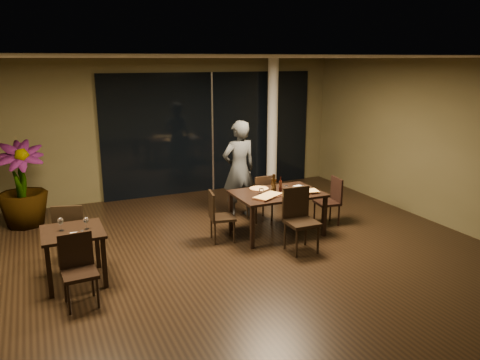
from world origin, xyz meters
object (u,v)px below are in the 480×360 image
object	(u,v)px
chair_main_near	(299,216)
chair_main_right	(331,198)
main_table	(277,197)
chair_main_far	(262,196)
bottle_a	(273,183)
bottle_c	(274,183)
chair_side_far	(71,230)
chair_main_left	(218,214)
side_table	(73,239)
chair_side_near	(78,266)
diner	(239,170)
bottle_b	(281,184)
potted_plant	(21,185)

from	to	relation	value
chair_main_near	chair_main_right	world-z (taller)	chair_main_near
main_table	chair_main_right	world-z (taller)	chair_main_right
chair_main_far	bottle_a	xyz separation A→B (m)	(-0.09, -0.60, 0.40)
main_table	bottle_c	xyz separation A→B (m)	(-0.02, 0.07, 0.23)
chair_main_near	chair_side_far	world-z (taller)	chair_main_near
chair_main_near	bottle_a	distance (m)	0.91
chair_main_left	main_table	bearing A→B (deg)	-84.89
side_table	chair_main_far	xyz separation A→B (m)	(3.45, 1.18, -0.12)
chair_side_far	chair_side_near	xyz separation A→B (m)	(-0.02, -1.26, -0.03)
side_table	chair_main_far	distance (m)	3.65
diner	bottle_a	xyz separation A→B (m)	(0.19, -1.03, -0.03)
chair_main_left	bottle_b	world-z (taller)	bottle_b
bottle_a	bottle_c	world-z (taller)	bottle_a
chair_side_near	chair_main_near	bearing A→B (deg)	2.82
main_table	chair_side_near	size ratio (longest dim) A/B	1.68
diner	chair_side_near	bearing A→B (deg)	30.54
main_table	side_table	world-z (taller)	same
chair_main_far	bottle_a	size ratio (longest dim) A/B	2.89
chair_main_left	chair_side_far	bearing A→B (deg)	99.07
chair_main_left	bottle_c	xyz separation A→B (m)	(1.04, -0.02, 0.43)
diner	bottle_a	distance (m)	1.05
bottle_c	bottle_a	bearing A→B (deg)	162.70
chair_main_left	chair_side_near	distance (m)	2.63
side_table	potted_plant	distance (m)	2.82
chair_side_near	bottle_c	size ratio (longest dim) A/B	2.89
chair_main_right	diner	bearing A→B (deg)	-120.21
chair_side_near	bottle_b	bearing A→B (deg)	15.32
potted_plant	side_table	bearing A→B (deg)	-76.99
potted_plant	bottle_c	xyz separation A→B (m)	(4.01, -2.17, 0.13)
chair_main_far	chair_main_right	size ratio (longest dim) A/B	1.03
main_table	chair_side_far	size ratio (longest dim) A/B	1.59
chair_side_near	bottle_a	size ratio (longest dim) A/B	2.85
chair_main_far	chair_main_near	bearing A→B (deg)	84.94
chair_main_far	chair_main_right	distance (m)	1.28
chair_main_left	chair_main_right	distance (m)	2.22
bottle_a	bottle_b	size ratio (longest dim) A/B	1.22
chair_main_left	bottle_a	size ratio (longest dim) A/B	2.75
potted_plant	bottle_b	size ratio (longest dim) A/B	6.06
main_table	diner	bearing A→B (deg)	101.79
chair_main_right	bottle_b	size ratio (longest dim) A/B	3.40
main_table	chair_side_near	distance (m)	3.59
chair_side_near	chair_main_left	bearing A→B (deg)	24.27
chair_main_right	bottle_a	world-z (taller)	bottle_a
chair_main_right	potted_plant	bearing A→B (deg)	-105.55
chair_side_far	chair_main_near	bearing A→B (deg)	-178.15
chair_side_far	bottle_c	xyz separation A→B (m)	(3.36, -0.07, 0.38)
bottle_a	bottle_c	distance (m)	0.02
side_table	chair_main_far	world-z (taller)	chair_main_far
chair_main_near	chair_main_right	xyz separation A→B (m)	(1.17, 0.81, -0.08)
chair_side_far	potted_plant	xyz separation A→B (m)	(-0.65, 2.10, 0.25)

